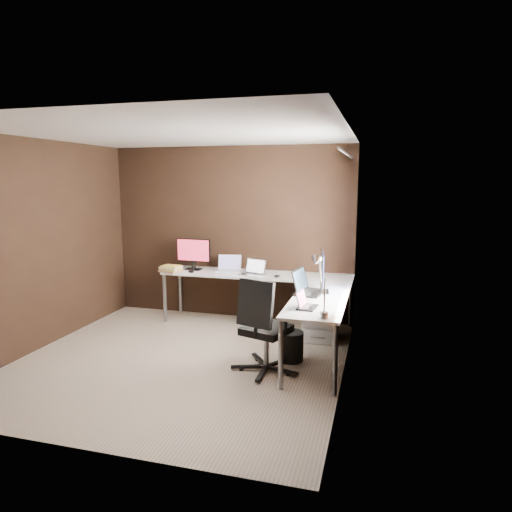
{
  "coord_description": "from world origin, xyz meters",
  "views": [
    {
      "loc": [
        2.12,
        -4.5,
        2.01
      ],
      "look_at": [
        0.62,
        0.95,
        1.07
      ],
      "focal_mm": 32.0,
      "sensor_mm": 36.0,
      "label": 1
    }
  ],
  "objects_px": {
    "book_stack": "(171,269)",
    "laptop_white": "(229,267)",
    "office_chair": "(264,344)",
    "desk_lamp": "(319,278)",
    "monitor_left": "(193,252)",
    "laptop_silver": "(253,271)",
    "laptop_black_big": "(306,288)",
    "wastebasket": "(291,346)",
    "drawer_pedestal": "(321,316)",
    "laptop_black_small": "(305,304)",
    "monitor_right": "(322,270)"
  },
  "relations": [
    {
      "from": "monitor_left",
      "to": "office_chair",
      "type": "distance_m",
      "value": 2.26
    },
    {
      "from": "laptop_silver",
      "to": "book_stack",
      "type": "relative_size",
      "value": 1.14
    },
    {
      "from": "book_stack",
      "to": "wastebasket",
      "type": "relative_size",
      "value": 1.01
    },
    {
      "from": "book_stack",
      "to": "laptop_black_big",
      "type": "bearing_deg",
      "value": -19.28
    },
    {
      "from": "drawer_pedestal",
      "to": "monitor_left",
      "type": "distance_m",
      "value": 2.07
    },
    {
      "from": "drawer_pedestal",
      "to": "desk_lamp",
      "type": "height_order",
      "value": "desk_lamp"
    },
    {
      "from": "laptop_silver",
      "to": "office_chair",
      "type": "xyz_separation_m",
      "value": [
        0.52,
        -1.44,
        -0.48
      ]
    },
    {
      "from": "laptop_black_big",
      "to": "office_chair",
      "type": "xyz_separation_m",
      "value": [
        -0.34,
        -0.62,
        -0.49
      ]
    },
    {
      "from": "laptop_black_big",
      "to": "laptop_black_small",
      "type": "distance_m",
      "value": 0.63
    },
    {
      "from": "desk_lamp",
      "to": "laptop_silver",
      "type": "bearing_deg",
      "value": 125.47
    },
    {
      "from": "drawer_pedestal",
      "to": "book_stack",
      "type": "height_order",
      "value": "book_stack"
    },
    {
      "from": "book_stack",
      "to": "desk_lamp",
      "type": "bearing_deg",
      "value": -34.53
    },
    {
      "from": "laptop_white",
      "to": "book_stack",
      "type": "distance_m",
      "value": 0.82
    },
    {
      "from": "drawer_pedestal",
      "to": "monitor_left",
      "type": "height_order",
      "value": "monitor_left"
    },
    {
      "from": "drawer_pedestal",
      "to": "laptop_silver",
      "type": "relative_size",
      "value": 1.59
    },
    {
      "from": "book_stack",
      "to": "laptop_white",
      "type": "bearing_deg",
      "value": 19.99
    },
    {
      "from": "laptop_black_big",
      "to": "wastebasket",
      "type": "xyz_separation_m",
      "value": [
        -0.12,
        -0.25,
        -0.62
      ]
    },
    {
      "from": "drawer_pedestal",
      "to": "wastebasket",
      "type": "relative_size",
      "value": 1.82
    },
    {
      "from": "office_chair",
      "to": "desk_lamp",
      "type": "bearing_deg",
      "value": -4.77
    },
    {
      "from": "drawer_pedestal",
      "to": "wastebasket",
      "type": "height_order",
      "value": "drawer_pedestal"
    },
    {
      "from": "laptop_black_small",
      "to": "laptop_silver",
      "type": "bearing_deg",
      "value": 40.56
    },
    {
      "from": "laptop_black_big",
      "to": "desk_lamp",
      "type": "bearing_deg",
      "value": -155.24
    },
    {
      "from": "laptop_white",
      "to": "book_stack",
      "type": "bearing_deg",
      "value": -167.18
    },
    {
      "from": "laptop_silver",
      "to": "laptop_black_big",
      "type": "xyz_separation_m",
      "value": [
        0.86,
        -0.82,
        0.01
      ]
    },
    {
      "from": "monitor_left",
      "to": "laptop_black_small",
      "type": "height_order",
      "value": "monitor_left"
    },
    {
      "from": "laptop_silver",
      "to": "drawer_pedestal",
      "type": "bearing_deg",
      "value": 4.53
    },
    {
      "from": "office_chair",
      "to": "monitor_left",
      "type": "bearing_deg",
      "value": 150.69
    },
    {
      "from": "book_stack",
      "to": "wastebasket",
      "type": "distance_m",
      "value": 2.24
    },
    {
      "from": "monitor_right",
      "to": "monitor_left",
      "type": "bearing_deg",
      "value": 57.57
    },
    {
      "from": "laptop_black_small",
      "to": "laptop_white",
      "type": "bearing_deg",
      "value": 47.27
    },
    {
      "from": "drawer_pedestal",
      "to": "laptop_silver",
      "type": "height_order",
      "value": "laptop_silver"
    },
    {
      "from": "office_chair",
      "to": "wastebasket",
      "type": "bearing_deg",
      "value": 77.86
    },
    {
      "from": "monitor_right",
      "to": "laptop_silver",
      "type": "bearing_deg",
      "value": 45.73
    },
    {
      "from": "monitor_left",
      "to": "laptop_black_big",
      "type": "relative_size",
      "value": 1.11
    },
    {
      "from": "book_stack",
      "to": "desk_lamp",
      "type": "xyz_separation_m",
      "value": [
        2.3,
        -1.59,
        0.33
      ]
    },
    {
      "from": "laptop_black_big",
      "to": "desk_lamp",
      "type": "relative_size",
      "value": 0.79
    },
    {
      "from": "desk_lamp",
      "to": "wastebasket",
      "type": "relative_size",
      "value": 1.79
    },
    {
      "from": "drawer_pedestal",
      "to": "laptop_black_big",
      "type": "relative_size",
      "value": 1.28
    },
    {
      "from": "monitor_left",
      "to": "desk_lamp",
      "type": "distance_m",
      "value": 2.75
    },
    {
      "from": "laptop_black_small",
      "to": "desk_lamp",
      "type": "bearing_deg",
      "value": -139.2
    },
    {
      "from": "laptop_silver",
      "to": "laptop_black_big",
      "type": "relative_size",
      "value": 0.81
    },
    {
      "from": "monitor_right",
      "to": "laptop_black_small",
      "type": "xyz_separation_m",
      "value": [
        -0.07,
        -0.71,
        -0.23
      ]
    },
    {
      "from": "book_stack",
      "to": "office_chair",
      "type": "distance_m",
      "value": 2.23
    },
    {
      "from": "wastebasket",
      "to": "laptop_white",
      "type": "bearing_deg",
      "value": 132.69
    },
    {
      "from": "laptop_black_big",
      "to": "book_stack",
      "type": "distance_m",
      "value": 2.17
    },
    {
      "from": "monitor_left",
      "to": "laptop_silver",
      "type": "relative_size",
      "value": 1.37
    },
    {
      "from": "laptop_white",
      "to": "drawer_pedestal",
      "type": "bearing_deg",
      "value": -24.48
    },
    {
      "from": "book_stack",
      "to": "office_chair",
      "type": "bearing_deg",
      "value": -38.03
    },
    {
      "from": "monitor_left",
      "to": "laptop_black_big",
      "type": "bearing_deg",
      "value": -25.15
    },
    {
      "from": "drawer_pedestal",
      "to": "desk_lamp",
      "type": "xyz_separation_m",
      "value": [
        0.14,
        -1.44,
        0.8
      ]
    }
  ]
}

